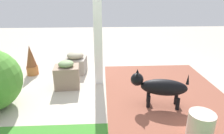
{
  "coord_description": "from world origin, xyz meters",
  "views": [
    {
      "loc": [
        0.14,
        2.92,
        1.46
      ],
      "look_at": [
        -0.02,
        -0.1,
        0.3
      ],
      "focal_mm": 31.12,
      "sensor_mm": 36.0,
      "label": 1
    }
  ],
  "objects_px": {
    "terracotta_pot_spiky": "(31,61)",
    "dog": "(160,87)",
    "stone_planter_nearest": "(76,63)",
    "ceramic_urn": "(200,126)",
    "stone_planter_near": "(67,75)",
    "porch_pillar": "(98,21)"
  },
  "relations": [
    {
      "from": "stone_planter_near",
      "to": "ceramic_urn",
      "type": "bearing_deg",
      "value": 140.92
    },
    {
      "from": "dog",
      "to": "ceramic_urn",
      "type": "height_order",
      "value": "dog"
    },
    {
      "from": "stone_planter_near",
      "to": "dog",
      "type": "height_order",
      "value": "dog"
    },
    {
      "from": "porch_pillar",
      "to": "ceramic_urn",
      "type": "xyz_separation_m",
      "value": [
        -1.08,
        1.45,
        -0.91
      ]
    },
    {
      "from": "stone_planter_nearest",
      "to": "terracotta_pot_spiky",
      "type": "relative_size",
      "value": 0.74
    },
    {
      "from": "ceramic_urn",
      "to": "porch_pillar",
      "type": "bearing_deg",
      "value": -53.22
    },
    {
      "from": "terracotta_pot_spiky",
      "to": "ceramic_urn",
      "type": "distance_m",
      "value": 3.0
    },
    {
      "from": "stone_planter_nearest",
      "to": "stone_planter_near",
      "type": "relative_size",
      "value": 0.93
    },
    {
      "from": "porch_pillar",
      "to": "terracotta_pot_spiky",
      "type": "relative_size",
      "value": 3.69
    },
    {
      "from": "stone_planter_near",
      "to": "ceramic_urn",
      "type": "height_order",
      "value": "stone_planter_near"
    },
    {
      "from": "stone_planter_near",
      "to": "dog",
      "type": "bearing_deg",
      "value": 153.37
    },
    {
      "from": "porch_pillar",
      "to": "dog",
      "type": "bearing_deg",
      "value": 134.94
    },
    {
      "from": "stone_planter_nearest",
      "to": "ceramic_urn",
      "type": "bearing_deg",
      "value": 128.32
    },
    {
      "from": "terracotta_pot_spiky",
      "to": "dog",
      "type": "bearing_deg",
      "value": 149.46
    },
    {
      "from": "stone_planter_nearest",
      "to": "ceramic_urn",
      "type": "relative_size",
      "value": 1.41
    },
    {
      "from": "stone_planter_nearest",
      "to": "stone_planter_near",
      "type": "distance_m",
      "value": 0.65
    },
    {
      "from": "stone_planter_nearest",
      "to": "dog",
      "type": "height_order",
      "value": "dog"
    },
    {
      "from": "porch_pillar",
      "to": "dog",
      "type": "relative_size",
      "value": 2.81
    },
    {
      "from": "terracotta_pot_spiky",
      "to": "dog",
      "type": "distance_m",
      "value": 2.42
    },
    {
      "from": "terracotta_pot_spiky",
      "to": "ceramic_urn",
      "type": "xyz_separation_m",
      "value": [
        -2.35,
        1.86,
        -0.12
      ]
    },
    {
      "from": "stone_planter_nearest",
      "to": "ceramic_urn",
      "type": "distance_m",
      "value": 2.48
    },
    {
      "from": "stone_planter_near",
      "to": "ceramic_urn",
      "type": "relative_size",
      "value": 1.52
    }
  ]
}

